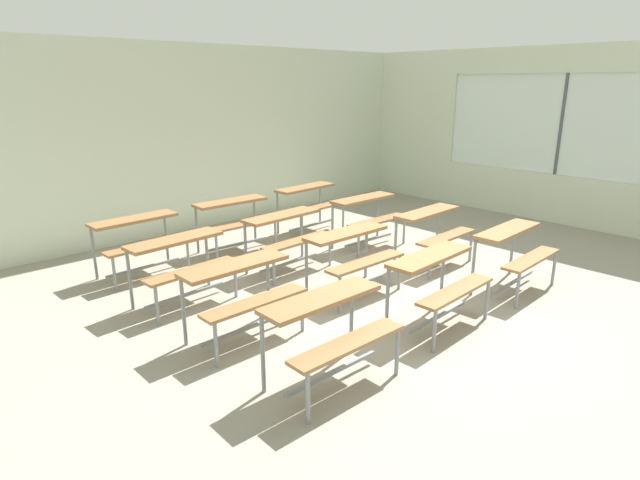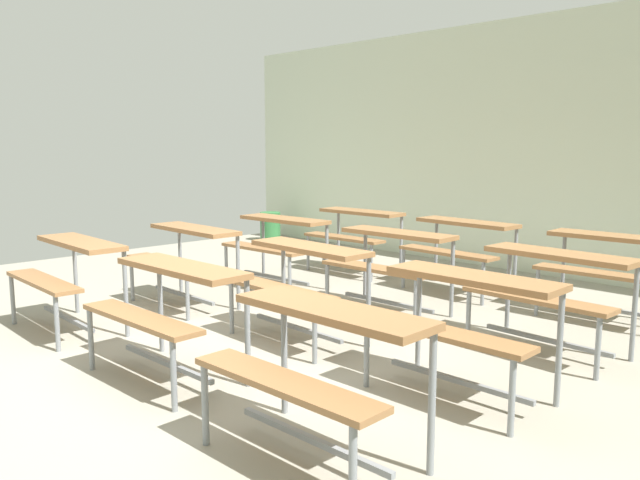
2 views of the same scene
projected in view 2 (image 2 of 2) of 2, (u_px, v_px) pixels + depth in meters
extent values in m
cube|color=gray|center=(232.00, 362.00, 4.61)|extent=(10.00, 9.00, 0.05)
cube|color=beige|center=(541.00, 147.00, 7.49)|extent=(10.00, 0.12, 3.00)
cube|color=olive|center=(80.00, 243.00, 5.30)|extent=(1.11, 0.35, 0.04)
cube|color=olive|center=(43.00, 281.00, 5.13)|extent=(1.11, 0.25, 0.03)
cylinder|color=gray|center=(76.00, 274.00, 5.82)|extent=(0.04, 0.04, 0.72)
cylinder|color=gray|center=(126.00, 293.00, 5.09)|extent=(0.04, 0.04, 0.72)
cylinder|color=gray|center=(13.00, 299.00, 5.47)|extent=(0.04, 0.04, 0.44)
cylinder|color=gray|center=(57.00, 323.00, 4.74)|extent=(0.04, 0.04, 0.44)
cube|color=gray|center=(68.00, 318.00, 5.30)|extent=(1.00, 0.06, 0.03)
cube|color=olive|center=(182.00, 268.00, 4.23)|extent=(1.11, 0.36, 0.04)
cube|color=olive|center=(140.00, 318.00, 4.04)|extent=(1.11, 0.26, 0.03)
cylinder|color=gray|center=(160.00, 304.00, 4.72)|extent=(0.04, 0.04, 0.72)
cylinder|color=gray|center=(247.00, 331.00, 4.04)|extent=(0.04, 0.04, 0.72)
cylinder|color=gray|center=(91.00, 339.00, 4.35)|extent=(0.04, 0.04, 0.44)
cylinder|color=gray|center=(174.00, 375.00, 3.67)|extent=(0.04, 0.04, 0.44)
cube|color=gray|center=(167.00, 363.00, 4.22)|extent=(1.00, 0.07, 0.03)
cube|color=olive|center=(332.00, 311.00, 3.13)|extent=(1.11, 0.35, 0.04)
cube|color=olive|center=(284.00, 383.00, 2.95)|extent=(1.11, 0.25, 0.03)
cylinder|color=gray|center=(284.00, 352.00, 3.63)|extent=(0.04, 0.04, 0.72)
cylinder|color=gray|center=(432.00, 401.00, 2.94)|extent=(0.04, 0.04, 0.72)
cylinder|color=gray|center=(205.00, 404.00, 3.26)|extent=(0.04, 0.04, 0.44)
cylinder|color=gray|center=(353.00, 473.00, 2.57)|extent=(0.04, 0.04, 0.44)
cube|color=gray|center=(312.00, 440.00, 3.13)|extent=(1.00, 0.06, 0.03)
cube|color=olive|center=(194.00, 229.00, 6.14)|extent=(1.10, 0.33, 0.04)
cube|color=olive|center=(166.00, 262.00, 5.96)|extent=(1.10, 0.23, 0.03)
cylinder|color=gray|center=(180.00, 258.00, 6.65)|extent=(0.04, 0.04, 0.72)
cylinder|color=gray|center=(238.00, 272.00, 5.93)|extent=(0.04, 0.04, 0.72)
cylinder|color=gray|center=(132.00, 279.00, 6.29)|extent=(0.04, 0.04, 0.44)
cylinder|color=gray|center=(187.00, 296.00, 5.58)|extent=(0.04, 0.04, 0.44)
cube|color=gray|center=(184.00, 295.00, 6.14)|extent=(1.00, 0.04, 0.03)
cube|color=olive|center=(310.00, 248.00, 5.04)|extent=(1.11, 0.34, 0.04)
cube|color=olive|center=(279.00, 289.00, 4.86)|extent=(1.10, 0.24, 0.03)
cylinder|color=gray|center=(284.00, 281.00, 5.55)|extent=(0.04, 0.04, 0.72)
cylinder|color=gray|center=(368.00, 301.00, 4.82)|extent=(0.04, 0.04, 0.72)
cylinder|color=gray|center=(232.00, 307.00, 5.20)|extent=(0.04, 0.04, 0.44)
cylinder|color=gray|center=(315.00, 333.00, 4.47)|extent=(0.04, 0.04, 0.44)
cube|color=gray|center=(297.00, 328.00, 5.03)|extent=(1.00, 0.05, 0.03)
cube|color=olive|center=(473.00, 278.00, 3.92)|extent=(1.11, 0.34, 0.04)
cube|color=olive|center=(442.00, 333.00, 3.73)|extent=(1.10, 0.24, 0.03)
cylinder|color=gray|center=(419.00, 315.00, 4.42)|extent=(0.04, 0.04, 0.72)
cylinder|color=gray|center=(559.00, 347.00, 3.72)|extent=(0.04, 0.04, 0.72)
cylinder|color=gray|center=(367.00, 353.00, 4.05)|extent=(0.04, 0.04, 0.44)
cylinder|color=gray|center=(512.00, 396.00, 3.35)|extent=(0.04, 0.04, 0.44)
cube|color=gray|center=(458.00, 381.00, 3.91)|extent=(1.00, 0.05, 0.03)
cube|color=olive|center=(284.00, 220.00, 6.94)|extent=(1.11, 0.37, 0.04)
cube|color=olive|center=(262.00, 248.00, 6.75)|extent=(1.11, 0.27, 0.03)
cylinder|color=gray|center=(263.00, 246.00, 7.44)|extent=(0.04, 0.04, 0.72)
cylinder|color=gray|center=(327.00, 256.00, 6.76)|extent=(0.04, 0.04, 0.72)
cylinder|color=gray|center=(226.00, 264.00, 7.06)|extent=(0.04, 0.04, 0.44)
cylinder|color=gray|center=(290.00, 277.00, 6.39)|extent=(0.04, 0.04, 0.44)
cube|color=gray|center=(275.00, 277.00, 6.94)|extent=(1.00, 0.08, 0.03)
cube|color=olive|center=(398.00, 234.00, 5.86)|extent=(1.11, 0.36, 0.04)
cube|color=olive|center=(376.00, 268.00, 5.67)|extent=(1.11, 0.26, 0.03)
cylinder|color=gray|center=(365.00, 263.00, 6.35)|extent=(0.04, 0.04, 0.72)
cylinder|color=gray|center=(452.00, 278.00, 5.67)|extent=(0.04, 0.04, 0.72)
cylinder|color=gray|center=(327.00, 286.00, 5.98)|extent=(0.04, 0.04, 0.44)
cylinder|color=gray|center=(416.00, 304.00, 5.30)|extent=(0.04, 0.04, 0.44)
cube|color=gray|center=(387.00, 302.00, 5.85)|extent=(1.00, 0.07, 0.03)
cube|color=olive|center=(560.00, 255.00, 4.72)|extent=(1.11, 0.36, 0.04)
cube|color=olive|center=(536.00, 299.00, 4.55)|extent=(1.11, 0.26, 0.03)
cylinder|color=gray|center=(508.00, 289.00, 5.24)|extent=(0.04, 0.04, 0.72)
cylinder|color=gray|center=(634.00, 312.00, 4.50)|extent=(0.04, 0.04, 0.72)
cylinder|color=gray|center=(468.00, 317.00, 4.89)|extent=(0.04, 0.04, 0.44)
cylinder|color=gray|center=(598.00, 348.00, 4.16)|extent=(0.04, 0.04, 0.44)
cube|color=gray|center=(546.00, 340.00, 4.72)|extent=(1.00, 0.06, 0.03)
cube|color=olive|center=(361.00, 212.00, 7.71)|extent=(1.11, 0.35, 0.04)
cube|color=olive|center=(343.00, 238.00, 7.53)|extent=(1.11, 0.25, 0.03)
cylinder|color=gray|center=(338.00, 236.00, 8.21)|extent=(0.04, 0.04, 0.72)
cylinder|color=gray|center=(401.00, 245.00, 7.52)|extent=(0.04, 0.04, 0.72)
cylinder|color=gray|center=(308.00, 252.00, 7.84)|extent=(0.04, 0.04, 0.44)
cylinder|color=gray|center=(371.00, 263.00, 7.15)|extent=(0.04, 0.04, 0.44)
cube|color=gray|center=(353.00, 264.00, 7.71)|extent=(1.00, 0.06, 0.03)
cube|color=olive|center=(467.00, 223.00, 6.67)|extent=(1.11, 0.37, 0.04)
cube|color=olive|center=(447.00, 253.00, 6.50)|extent=(1.11, 0.27, 0.03)
cylinder|color=gray|center=(436.00, 249.00, 7.18)|extent=(0.04, 0.04, 0.72)
cylinder|color=gray|center=(515.00, 262.00, 6.44)|extent=(0.04, 0.04, 0.72)
cylinder|color=gray|center=(403.00, 268.00, 6.84)|extent=(0.04, 0.04, 0.44)
cylinder|color=gray|center=(483.00, 283.00, 6.10)|extent=(0.04, 0.04, 0.44)
cube|color=gray|center=(457.00, 283.00, 6.67)|extent=(1.00, 0.08, 0.03)
cube|color=olive|center=(615.00, 237.00, 5.62)|extent=(1.11, 0.37, 0.04)
cube|color=olive|center=(600.00, 274.00, 5.44)|extent=(1.11, 0.27, 0.03)
cylinder|color=gray|center=(563.00, 268.00, 6.12)|extent=(0.04, 0.04, 0.72)
cylinder|color=gray|center=(537.00, 292.00, 5.74)|extent=(0.04, 0.04, 0.44)
cube|color=gray|center=(605.00, 309.00, 5.62)|extent=(1.00, 0.08, 0.03)
cylinder|color=#2D6B38|center=(270.00, 226.00, 10.25)|extent=(0.32, 0.32, 0.46)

